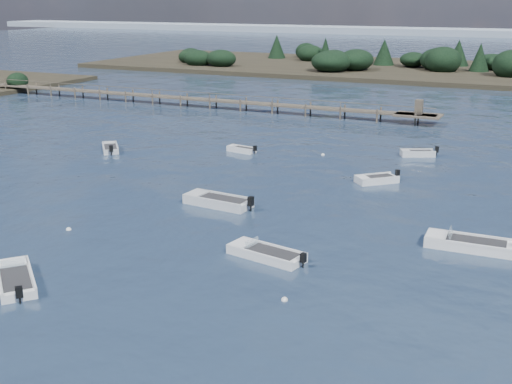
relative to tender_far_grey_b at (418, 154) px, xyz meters
The scene contains 14 objects.
ground 27.96m from the tender_far_grey_b, 104.49° to the left, with size 400.00×400.00×0.00m, color #182538.
tender_far_grey_b is the anchor object (origin of this frame).
dinghy_mid_white_b 21.90m from the tender_far_grey_b, 71.52° to the right, with size 5.07×1.89×1.25m.
dinghy_extra_a 9.88m from the tender_far_grey_b, 96.59° to the right, with size 3.26×3.17×1.08m.
tender_far_grey 27.66m from the tender_far_grey_b, 159.26° to the right, with size 3.08×3.31×1.16m.
dinghy_mid_grey 21.91m from the tender_far_grey_b, 115.38° to the right, with size 5.10×2.18×1.27m.
tender_far_white 15.68m from the tender_far_grey_b, 160.91° to the right, with size 3.00×1.48×1.01m.
dinghy_near_olive 37.07m from the tender_far_grey_b, 109.76° to the right, with size 4.34×4.06×1.14m.
dinghy_mid_white_a 26.87m from the tender_far_grey_b, 95.90° to the right, with size 4.67×2.38×1.07m.
buoy_b 31.03m from the tender_far_grey_b, 89.83° to the right, with size 0.32×0.32×0.32m, color silver.
buoy_c 31.75m from the tender_far_grey_b, 118.83° to the right, with size 0.32×0.32×0.32m, color silver.
buoy_e 8.34m from the tender_far_grey_b, 157.41° to the right, with size 0.32×0.32×0.32m, color silver.
jetty 32.46m from the tender_far_grey_b, 152.33° to the left, with size 64.50×3.20×3.40m.
distant_haze 219.65m from the tender_far_grey_b, 116.21° to the left, with size 280.00×20.00×2.40m, color #8291A1.
Camera 1 is at (17.19, -23.06, 13.39)m, focal length 45.00 mm.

